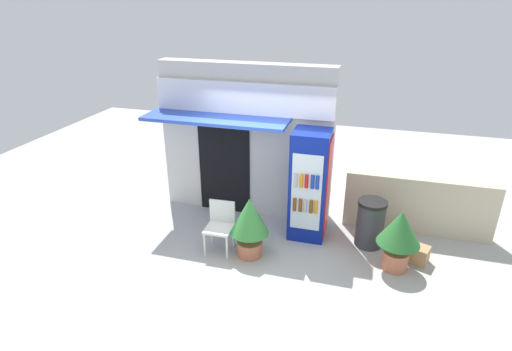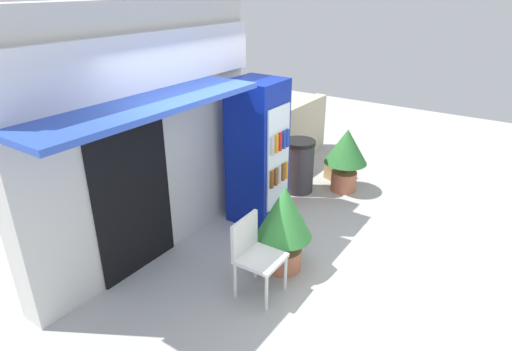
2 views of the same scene
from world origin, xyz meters
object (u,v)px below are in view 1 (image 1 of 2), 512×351
object	(u,v)px
plastic_chair	(220,223)
trash_bin	(370,223)
potted_plant_curbside	(399,233)
drink_cooler	(310,185)
potted_plant_near_shop	(250,221)
cardboard_box	(418,254)

from	to	relation	value
plastic_chair	trash_bin	bearing A→B (deg)	18.59
plastic_chair	potted_plant_curbside	world-z (taller)	potted_plant_curbside
drink_cooler	trash_bin	size ratio (longest dim) A/B	2.32
plastic_chair	potted_plant_curbside	bearing A→B (deg)	4.47
potted_plant_near_shop	cardboard_box	bearing A→B (deg)	11.73
potted_plant_curbside	cardboard_box	distance (m)	0.69
potted_plant_curbside	cardboard_box	world-z (taller)	potted_plant_curbside
potted_plant_near_shop	cardboard_box	distance (m)	2.82
trash_bin	cardboard_box	xyz separation A→B (m)	(0.80, -0.31, -0.29)
trash_bin	cardboard_box	size ratio (longest dim) A/B	2.53
plastic_chair	potted_plant_curbside	xyz separation A→B (m)	(2.89, 0.23, 0.14)
potted_plant_curbside	trash_bin	xyz separation A→B (m)	(-0.43, 0.60, -0.22)
trash_bin	plastic_chair	bearing A→B (deg)	-161.41
potted_plant_near_shop	drink_cooler	bearing A→B (deg)	47.89
plastic_chair	potted_plant_near_shop	world-z (taller)	potted_plant_near_shop
potted_plant_curbside	trash_bin	world-z (taller)	potted_plant_curbside
drink_cooler	potted_plant_curbside	xyz separation A→B (m)	(1.52, -0.64, -0.34)
drink_cooler	potted_plant_near_shop	size ratio (longest dim) A/B	1.86
potted_plant_near_shop	cardboard_box	xyz separation A→B (m)	(2.72, 0.56, -0.51)
plastic_chair	trash_bin	size ratio (longest dim) A/B	1.02
plastic_chair	potted_plant_near_shop	size ratio (longest dim) A/B	0.82
cardboard_box	trash_bin	bearing A→B (deg)	158.66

